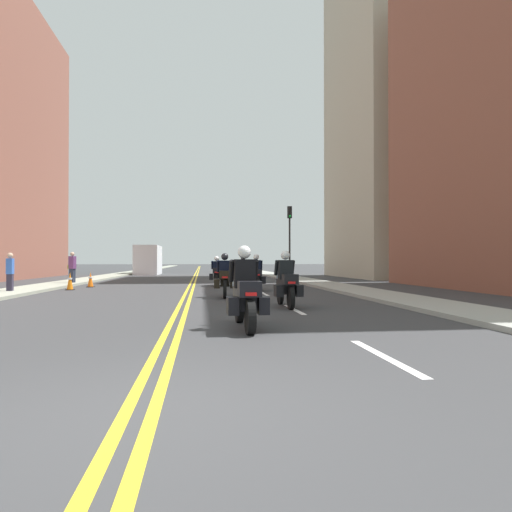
# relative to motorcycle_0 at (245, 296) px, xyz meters

# --- Properties ---
(ground_plane) EXTENTS (264.00, 264.00, 0.00)m
(ground_plane) POSITION_rel_motorcycle_0_xyz_m (-1.37, 43.29, -0.64)
(ground_plane) COLOR #353638
(sidewalk_left) EXTENTS (2.07, 144.00, 0.12)m
(sidewalk_left) POSITION_rel_motorcycle_0_xyz_m (-8.45, 43.29, -0.58)
(sidewalk_left) COLOR #969A89
(sidewalk_left) RESTS_ON ground
(sidewalk_right) EXTENTS (2.07, 144.00, 0.12)m
(sidewalk_right) POSITION_rel_motorcycle_0_xyz_m (5.71, 43.29, -0.58)
(sidewalk_right) COLOR #979A91
(sidewalk_right) RESTS_ON ground
(centreline_yellow_inner) EXTENTS (0.12, 132.00, 0.01)m
(centreline_yellow_inner) POSITION_rel_motorcycle_0_xyz_m (-1.49, 43.29, -0.64)
(centreline_yellow_inner) COLOR yellow
(centreline_yellow_inner) RESTS_ON ground
(centreline_yellow_outer) EXTENTS (0.12, 132.00, 0.01)m
(centreline_yellow_outer) POSITION_rel_motorcycle_0_xyz_m (-1.25, 43.29, -0.64)
(centreline_yellow_outer) COLOR yellow
(centreline_yellow_outer) RESTS_ON ground
(lane_dashes_white) EXTENTS (0.14, 56.40, 0.01)m
(lane_dashes_white) POSITION_rel_motorcycle_0_xyz_m (1.66, 24.29, -0.64)
(lane_dashes_white) COLOR silver
(lane_dashes_white) RESTS_ON ground
(building_right_1) EXTENTS (9.31, 12.16, 28.89)m
(building_right_1) POSITION_rel_motorcycle_0_xyz_m (15.17, 25.97, 13.80)
(building_right_1) COLOR #B0A78F
(building_right_1) RESTS_ON ground
(motorcycle_0) EXTENTS (0.78, 2.25, 1.62)m
(motorcycle_0) POSITION_rel_motorcycle_0_xyz_m (0.00, 0.00, 0.00)
(motorcycle_0) COLOR black
(motorcycle_0) RESTS_ON ground
(motorcycle_1) EXTENTS (0.77, 2.13, 1.61)m
(motorcycle_1) POSITION_rel_motorcycle_0_xyz_m (1.55, 3.89, 0.02)
(motorcycle_1) COLOR black
(motorcycle_1) RESTS_ON ground
(motorcycle_2) EXTENTS (0.78, 2.16, 1.60)m
(motorcycle_2) POSITION_rel_motorcycle_0_xyz_m (-0.01, 7.57, 0.02)
(motorcycle_2) COLOR black
(motorcycle_2) RESTS_ON ground
(motorcycle_3) EXTENTS (0.78, 2.17, 1.63)m
(motorcycle_3) POSITION_rel_motorcycle_0_xyz_m (1.58, 11.12, 0.02)
(motorcycle_3) COLOR black
(motorcycle_3) RESTS_ON ground
(motorcycle_4) EXTENTS (0.78, 2.25, 1.58)m
(motorcycle_4) POSITION_rel_motorcycle_0_xyz_m (-0.05, 15.08, 0.01)
(motorcycle_4) COLOR black
(motorcycle_4) RESTS_ON ground
(motorcycle_5) EXTENTS (0.76, 2.15, 1.58)m
(motorcycle_5) POSITION_rel_motorcycle_0_xyz_m (1.70, 18.94, -0.00)
(motorcycle_5) COLOR black
(motorcycle_5) RESTS_ON ground
(traffic_cone_1) EXTENTS (0.35, 0.35, 0.76)m
(traffic_cone_1) POSITION_rel_motorcycle_0_xyz_m (-6.39, 14.69, -0.27)
(traffic_cone_1) COLOR black
(traffic_cone_1) RESTS_ON ground
(traffic_cone_2) EXTENTS (0.34, 0.34, 0.81)m
(traffic_cone_2) POSITION_rel_motorcycle_0_xyz_m (-6.76, 12.49, -0.24)
(traffic_cone_2) COLOR black
(traffic_cone_2) RESTS_ON ground
(traffic_light_near) EXTENTS (0.28, 0.38, 5.02)m
(traffic_light_near) POSITION_rel_motorcycle_0_xyz_m (5.08, 21.14, 2.79)
(traffic_light_near) COLOR black
(traffic_light_near) RESTS_ON ground
(pedestrian_0) EXTENTS (0.50, 0.37, 1.81)m
(pedestrian_0) POSITION_rel_motorcycle_0_xyz_m (-7.97, 17.22, 0.30)
(pedestrian_0) COLOR #23293A
(pedestrian_0) RESTS_ON ground
(pedestrian_2) EXTENTS (0.26, 0.38, 1.65)m
(pedestrian_2) POSITION_rel_motorcycle_0_xyz_m (-8.46, 10.36, 0.21)
(pedestrian_2) COLOR #2A2537
(pedestrian_2) RESTS_ON ground
(parked_truck) EXTENTS (2.20, 6.50, 2.80)m
(parked_truck) POSITION_rel_motorcycle_0_xyz_m (-6.01, 36.41, 0.63)
(parked_truck) COLOR #B6B8C9
(parked_truck) RESTS_ON ground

